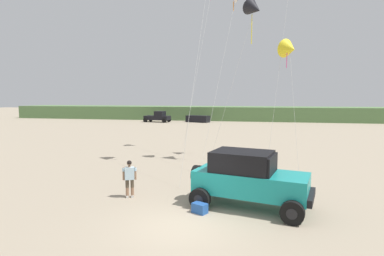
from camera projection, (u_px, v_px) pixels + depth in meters
The scene contains 9 objects.
ground_plane at pixel (183, 225), 10.58m from camera, with size 220.00×220.00×0.00m, color gray.
dune_ridge at pixel (230, 113), 61.07m from camera, with size 90.00×8.60×2.62m, color #567A47.
jeep at pixel (249, 178), 12.23m from camera, with size 5.02×3.29×2.26m.
person_watching at pixel (130, 177), 13.45m from camera, with size 0.59×0.42×1.67m.
cooler_box at pixel (200, 208), 11.70m from camera, with size 0.56×0.36×0.38m, color #23519E.
distant_pickup at pixel (158, 117), 55.34m from camera, with size 4.80×2.91×1.98m.
distant_sedan at pixel (198, 119), 55.04m from camera, with size 4.20×1.70×1.20m, color black.
kite_blue_swept at pixel (254, 9), 19.76m from camera, with size 3.67×1.96×10.93m.
kite_pink_ribbon at pixel (290, 49), 19.31m from camera, with size 1.53×3.52×8.21m.
Camera 1 is at (2.41, -9.91, 4.39)m, focal length 28.68 mm.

